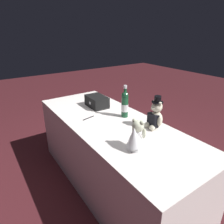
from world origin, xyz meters
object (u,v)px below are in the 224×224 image
at_px(signing_pen, 89,118).
at_px(gift_case_black, 97,101).
at_px(champagne_bottle, 125,104).
at_px(teddy_bear_groom, 155,116).
at_px(teddy_bear_bride, 137,136).

distance_m(signing_pen, gift_case_black, 0.34).
height_order(champagne_bottle, signing_pen, champagne_bottle).
xyz_separation_m(teddy_bear_groom, signing_pen, (-0.51, -0.39, -0.11)).
relative_size(teddy_bear_groom, gift_case_black, 1.09).
relative_size(teddy_bear_groom, teddy_bear_bride, 1.27).
bearing_deg(signing_pen, champagne_bottle, 62.30).
bearing_deg(gift_case_black, champagne_bottle, 12.06).
distance_m(champagne_bottle, gift_case_black, 0.42).
height_order(teddy_bear_groom, signing_pen, teddy_bear_groom).
relative_size(teddy_bear_groom, champagne_bottle, 0.91).
bearing_deg(champagne_bottle, signing_pen, -117.70).
xyz_separation_m(teddy_bear_groom, champagne_bottle, (-0.35, -0.07, 0.02)).
bearing_deg(champagne_bottle, teddy_bear_groom, 11.66).
bearing_deg(teddy_bear_bride, gift_case_black, 167.42).
xyz_separation_m(champagne_bottle, signing_pen, (-0.17, -0.32, -0.13)).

